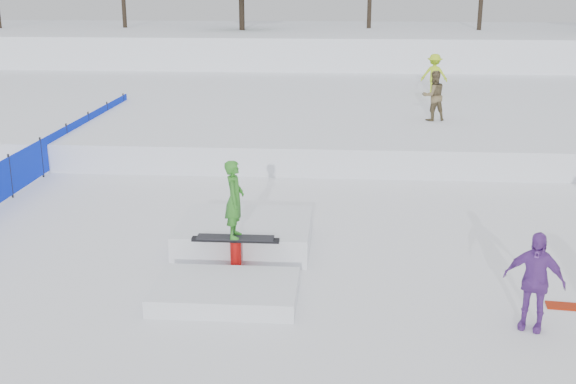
# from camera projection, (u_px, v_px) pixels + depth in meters

# --- Properties ---
(ground) EXTENTS (120.00, 120.00, 0.00)m
(ground) POSITION_uv_depth(u_px,v_px,m) (252.00, 283.00, 12.80)
(ground) COLOR white
(snow_berm) EXTENTS (60.00, 14.00, 2.40)m
(snow_berm) POSITION_uv_depth(u_px,v_px,m) (316.00, 50.00, 41.12)
(snow_berm) COLOR white
(snow_berm) RESTS_ON ground
(snow_midrise) EXTENTS (50.00, 18.00, 0.80)m
(snow_midrise) POSITION_uv_depth(u_px,v_px,m) (302.00, 106.00, 27.97)
(snow_midrise) COLOR white
(snow_midrise) RESTS_ON ground
(safety_fence) EXTENTS (0.05, 16.00, 1.10)m
(safety_fence) POSITION_uv_depth(u_px,v_px,m) (42.00, 157.00, 19.40)
(safety_fence) COLOR #0723D6
(safety_fence) RESTS_ON ground
(walker_olive) EXTENTS (0.92, 0.81, 1.58)m
(walker_olive) POSITION_uv_depth(u_px,v_px,m) (434.00, 96.00, 22.86)
(walker_olive) COLOR brown
(walker_olive) RESTS_ON snow_midrise
(walker_ygreen) EXTENTS (1.08, 0.71, 1.57)m
(walker_ygreen) POSITION_uv_depth(u_px,v_px,m) (434.00, 74.00, 27.93)
(walker_ygreen) COLOR #AED81E
(walker_ygreen) RESTS_ON snow_midrise
(spectator_purple) EXTENTS (1.00, 0.73, 1.57)m
(spectator_purple) POSITION_uv_depth(u_px,v_px,m) (534.00, 281.00, 10.94)
(spectator_purple) COLOR purple
(spectator_purple) RESTS_ON ground
(jib_rail_feature) EXTENTS (2.60, 4.40, 2.11)m
(jib_rail_feature) POSITION_uv_depth(u_px,v_px,m) (240.00, 245.00, 13.73)
(jib_rail_feature) COLOR white
(jib_rail_feature) RESTS_ON ground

